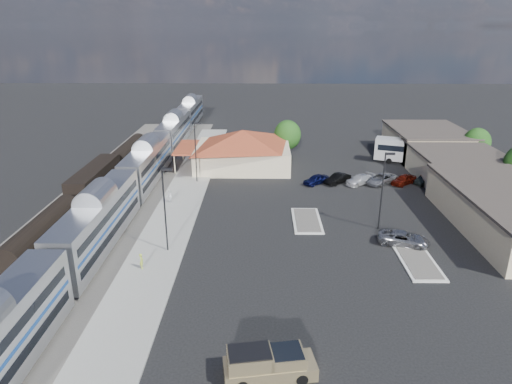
{
  "coord_description": "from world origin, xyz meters",
  "views": [
    {
      "loc": [
        -1.31,
        -47.81,
        21.82
      ],
      "look_at": [
        -2.08,
        4.34,
        2.8
      ],
      "focal_mm": 32.0,
      "sensor_mm": 36.0,
      "label": 1
    }
  ],
  "objects_px": {
    "suv": "(404,239)",
    "coach_bus": "(414,150)",
    "station_depot": "(242,149)",
    "pickup_truck": "(270,364)"
  },
  "relations": [
    {
      "from": "station_depot",
      "to": "pickup_truck",
      "type": "bearing_deg",
      "value": -85.44
    },
    {
      "from": "station_depot",
      "to": "pickup_truck",
      "type": "relative_size",
      "value": 2.91
    },
    {
      "from": "coach_bus",
      "to": "station_depot",
      "type": "bearing_deg",
      "value": 114.02
    },
    {
      "from": "pickup_truck",
      "to": "suv",
      "type": "xyz_separation_m",
      "value": [
        14.41,
        19.51,
        -0.25
      ]
    },
    {
      "from": "station_depot",
      "to": "pickup_truck",
      "type": "height_order",
      "value": "station_depot"
    },
    {
      "from": "station_depot",
      "to": "suv",
      "type": "height_order",
      "value": "station_depot"
    },
    {
      "from": "station_depot",
      "to": "coach_bus",
      "type": "height_order",
      "value": "station_depot"
    },
    {
      "from": "suv",
      "to": "coach_bus",
      "type": "relative_size",
      "value": 0.41
    },
    {
      "from": "suv",
      "to": "coach_bus",
      "type": "xyz_separation_m",
      "value": [
        10.36,
        30.35,
        1.61
      ]
    },
    {
      "from": "pickup_truck",
      "to": "coach_bus",
      "type": "bearing_deg",
      "value": -35.46
    }
  ]
}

